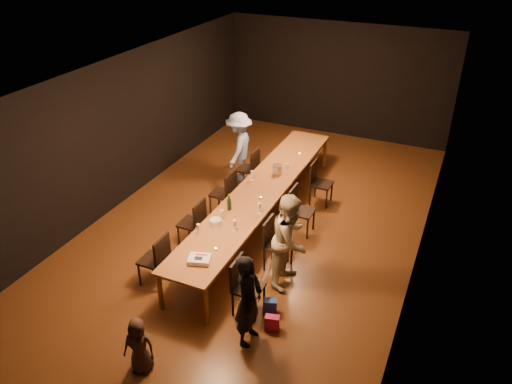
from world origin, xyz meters
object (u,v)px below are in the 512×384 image
at_px(chair_left_2, 222,193).
at_px(man_blue, 239,147).
at_px(woman_birthday, 249,301).
at_px(birthday_cake, 199,259).
at_px(table, 261,191).
at_px(chair_right_1, 278,245).
at_px(chair_right_2, 302,211).
at_px(chair_left_0, 154,259).
at_px(child, 139,345).
at_px(ice_bucket, 277,170).
at_px(champagne_bottle, 229,202).
at_px(chair_left_3, 247,168).
at_px(chair_right_3, 322,183).
at_px(chair_right_0, 249,287).
at_px(chair_left_1, 191,223).
at_px(woman_tan, 290,240).
at_px(plate_stack, 216,222).

bearing_deg(chair_left_2, man_blue, 12.19).
relative_size(woman_birthday, birthday_cake, 3.63).
xyz_separation_m(table, chair_right_1, (0.85, -1.20, -0.24)).
bearing_deg(chair_right_2, chair_left_0, -35.31).
bearing_deg(man_blue, child, 3.68).
height_order(chair_right_1, ice_bucket, ice_bucket).
bearing_deg(chair_left_0, woman_birthday, -105.07).
height_order(man_blue, champagne_bottle, man_blue).
bearing_deg(chair_right_1, chair_left_0, -54.78).
bearing_deg(chair_left_3, man_blue, 51.64).
bearing_deg(chair_left_0, birthday_cake, -93.81).
relative_size(chair_left_3, man_blue, 0.58).
xyz_separation_m(chair_right_3, champagne_bottle, (-1.06, -2.13, 0.44)).
xyz_separation_m(chair_right_3, ice_bucket, (-0.79, -0.52, 0.39)).
relative_size(chair_right_0, chair_left_0, 1.00).
distance_m(chair_left_0, woman_birthday, 2.03).
relative_size(chair_left_1, ice_bucket, 4.49).
relative_size(table, woman_birthday, 4.15).
bearing_deg(woman_birthday, table, 20.04).
relative_size(chair_right_3, chair_left_2, 1.00).
height_order(chair_left_1, chair_left_2, same).
relative_size(chair_right_3, woman_tan, 0.57).
distance_m(chair_right_3, plate_stack, 2.89).
relative_size(chair_right_0, chair_right_3, 1.00).
relative_size(chair_left_3, birthday_cake, 2.34).
height_order(chair_right_2, champagne_bottle, champagne_bottle).
xyz_separation_m(chair_left_2, plate_stack, (0.66, -1.47, 0.34)).
height_order(chair_right_1, champagne_bottle, champagne_bottle).
distance_m(champagne_bottle, ice_bucket, 1.63).
xyz_separation_m(birthday_cake, plate_stack, (-0.25, 0.99, 0.02)).
bearing_deg(chair_left_0, plate_stack, -35.32).
distance_m(chair_right_1, ice_bucket, 2.08).
distance_m(chair_left_2, woman_birthday, 3.52).
height_order(woman_tan, child, woman_tan).
height_order(chair_right_1, chair_left_1, same).
distance_m(chair_left_2, man_blue, 1.52).
xyz_separation_m(chair_left_0, champagne_bottle, (0.64, 1.47, 0.44)).
xyz_separation_m(chair_left_2, woman_birthday, (1.95, -2.92, 0.26)).
relative_size(table, ice_bucket, 28.99).
bearing_deg(woman_tan, chair_left_3, 37.85).
distance_m(chair_right_2, champagne_bottle, 1.48).
relative_size(woman_birthday, man_blue, 0.90).
xyz_separation_m(table, chair_left_3, (-0.85, 1.20, -0.24)).
distance_m(chair_left_0, child, 1.81).
xyz_separation_m(chair_right_0, ice_bucket, (-0.79, 3.08, 0.39)).
bearing_deg(man_blue, champagne_bottle, 13.44).
height_order(table, chair_left_1, chair_left_1).
relative_size(chair_right_3, ice_bucket, 4.49).
height_order(birthday_cake, ice_bucket, ice_bucket).
height_order(table, woman_birthday, woman_birthday).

